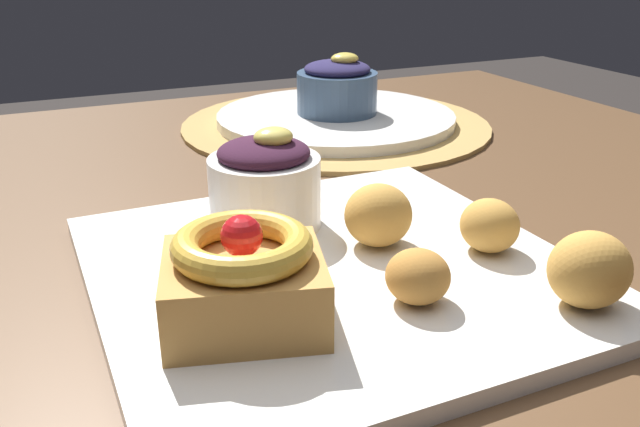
# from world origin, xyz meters

# --- Properties ---
(dining_table) EXTENTS (1.26, 0.96, 0.73)m
(dining_table) POSITION_xyz_m (0.00, 0.00, 0.63)
(dining_table) COLOR brown
(dining_table) RESTS_ON ground_plane
(woven_placemat) EXTENTS (0.37, 0.37, 0.00)m
(woven_placemat) POSITION_xyz_m (0.25, 0.25, 0.73)
(woven_placemat) COLOR #AD894C
(woven_placemat) RESTS_ON dining_table
(front_plate) EXTENTS (0.31, 0.31, 0.01)m
(front_plate) POSITION_xyz_m (0.08, -0.10, 0.74)
(front_plate) COLOR white
(front_plate) RESTS_ON dining_table
(cake_slice) EXTENTS (0.11, 0.10, 0.06)m
(cake_slice) POSITION_xyz_m (-0.00, -0.15, 0.77)
(cake_slice) COLOR #C68E47
(cake_slice) RESTS_ON front_plate
(berry_ramekin) EXTENTS (0.08, 0.08, 0.08)m
(berry_ramekin) POSITION_xyz_m (0.06, -0.02, 0.78)
(berry_ramekin) COLOR white
(berry_ramekin) RESTS_ON front_plate
(fritter_front) EXTENTS (0.04, 0.04, 0.04)m
(fritter_front) POSITION_xyz_m (0.18, -0.13, 0.76)
(fritter_front) COLOR gold
(fritter_front) RESTS_ON front_plate
(fritter_middle) EXTENTS (0.05, 0.05, 0.05)m
(fritter_middle) POSITION_xyz_m (0.19, -0.21, 0.76)
(fritter_middle) COLOR gold
(fritter_middle) RESTS_ON front_plate
(fritter_back) EXTENTS (0.05, 0.05, 0.04)m
(fritter_back) POSITION_xyz_m (0.12, -0.09, 0.76)
(fritter_back) COLOR gold
(fritter_back) RESTS_ON front_plate
(fritter_extra) EXTENTS (0.04, 0.04, 0.03)m
(fritter_extra) POSITION_xyz_m (0.10, -0.17, 0.76)
(fritter_extra) COLOR #BC7F38
(fritter_extra) RESTS_ON front_plate
(back_plate) EXTENTS (0.28, 0.28, 0.01)m
(back_plate) POSITION_xyz_m (0.25, 0.25, 0.74)
(back_plate) COLOR white
(back_plate) RESTS_ON woven_placemat
(back_ramekin) EXTENTS (0.09, 0.09, 0.07)m
(back_ramekin) POSITION_xyz_m (0.25, 0.25, 0.78)
(back_ramekin) COLOR #3D5675
(back_ramekin) RESTS_ON back_plate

